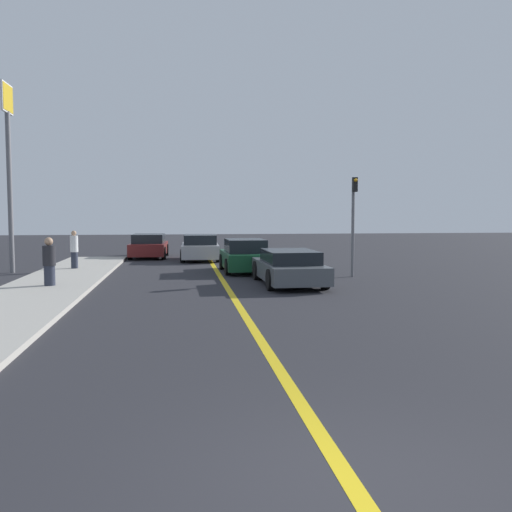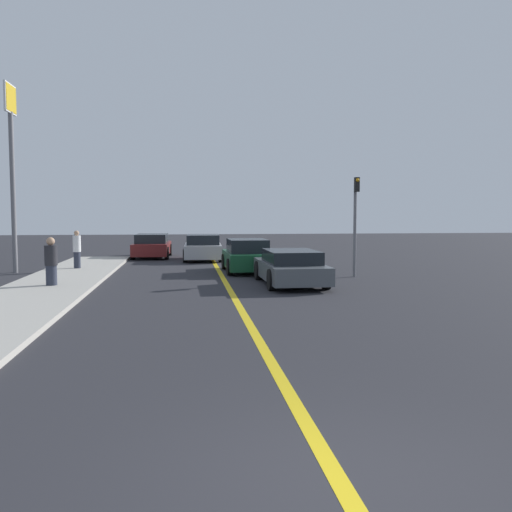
% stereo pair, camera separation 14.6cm
% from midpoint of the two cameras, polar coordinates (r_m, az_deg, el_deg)
% --- Properties ---
extents(ground_plane, '(120.00, 120.00, 0.00)m').
position_cam_midpoint_polar(ground_plane, '(5.63, 9.06, -22.08)').
color(ground_plane, '#28282D').
extents(road_center_line, '(0.20, 60.00, 0.01)m').
position_cam_midpoint_polar(road_center_line, '(23.00, -3.92, -1.84)').
color(road_center_line, gold).
rests_on(road_center_line, ground_plane).
extents(sidewalk_left, '(2.91, 26.28, 0.13)m').
position_cam_midpoint_polar(sidewalk_left, '(18.63, -21.09, -3.40)').
color(sidewalk_left, '#ADA89E').
rests_on(sidewalk_left, ground_plane).
extents(car_near_right_lane, '(2.08, 4.76, 1.20)m').
position_cam_midpoint_polar(car_near_right_lane, '(19.73, 3.10, -1.13)').
color(car_near_right_lane, '#4C5156').
rests_on(car_near_right_lane, ground_plane).
extents(car_ahead_center, '(1.95, 3.98, 1.38)m').
position_cam_midpoint_polar(car_ahead_center, '(23.82, -1.30, -0.02)').
color(car_ahead_center, '#144728').
rests_on(car_ahead_center, ground_plane).
extents(car_far_distant, '(2.07, 3.98, 1.34)m').
position_cam_midpoint_polar(car_far_distant, '(29.65, -5.75, 0.81)').
color(car_far_distant, '#9E9EA3').
rests_on(car_far_distant, ground_plane).
extents(car_parked_left_lot, '(2.09, 4.34, 1.31)m').
position_cam_midpoint_polar(car_parked_left_lot, '(31.91, -10.79, 0.98)').
color(car_parked_left_lot, maroon).
rests_on(car_parked_left_lot, ground_plane).
extents(pedestrian_near_curb, '(0.41, 0.41, 1.56)m').
position_cam_midpoint_polar(pedestrian_near_curb, '(19.59, -20.17, -0.56)').
color(pedestrian_near_curb, '#282D3D').
rests_on(pedestrian_near_curb, sidewalk_left).
extents(pedestrian_mid_group, '(0.33, 0.33, 1.60)m').
position_cam_midpoint_polar(pedestrian_mid_group, '(25.25, -17.88, 0.63)').
color(pedestrian_mid_group, '#282D3D').
rests_on(pedestrian_mid_group, sidewalk_left).
extents(traffic_light, '(0.18, 0.40, 3.82)m').
position_cam_midpoint_polar(traffic_light, '(22.25, 9.53, 3.99)').
color(traffic_light, slate).
rests_on(traffic_light, ground_plane).
extents(roadside_sign, '(0.20, 1.44, 7.69)m').
position_cam_midpoint_polar(roadside_sign, '(25.64, -23.69, 10.42)').
color(roadside_sign, slate).
rests_on(roadside_sign, ground_plane).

